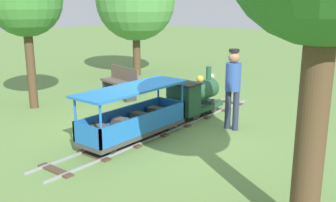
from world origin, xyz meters
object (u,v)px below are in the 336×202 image
locomotive (194,96)px  conductor_person (233,83)px  passenger_car (134,118)px  park_bench (120,82)px  oak_tree_near (25,0)px  oak_tree_distant (136,1)px

locomotive → conductor_person: 1.22m
locomotive → passenger_car: size_ratio=0.61×
locomotive → park_bench: bearing=173.0°
locomotive → conductor_person: (1.09, -0.25, 0.47)m
oak_tree_near → oak_tree_distant: (-1.04, 4.81, 0.01)m
locomotive → oak_tree_near: bearing=-153.3°
locomotive → park_bench: locomotive is taller
oak_tree_distant → park_bench: bearing=-54.9°
locomotive → park_bench: size_ratio=1.07×
passenger_car → oak_tree_near: bearing=177.1°
oak_tree_distant → locomotive: bearing=-33.9°
passenger_car → conductor_person: 2.08m
park_bench → oak_tree_distant: size_ratio=0.35×
passenger_car → park_bench: passenger_car is taller
park_bench → oak_tree_distant: 3.96m
passenger_car → conductor_person: (1.09, 1.69, 0.53)m
oak_tree_distant → conductor_person: bearing=-30.4°
locomotive → oak_tree_distant: oak_tree_distant is taller
locomotive → passenger_car: locomotive is taller
locomotive → oak_tree_near: 4.43m
oak_tree_near → oak_tree_distant: bearing=102.2°
conductor_person → oak_tree_distant: size_ratio=0.41×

